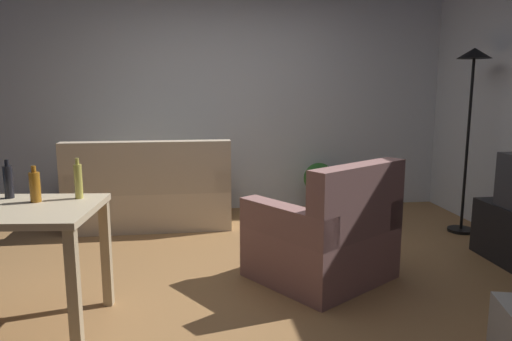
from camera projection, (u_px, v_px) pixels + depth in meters
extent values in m
cube|color=#9E7042|center=(252.00, 280.00, 3.67)|extent=(5.20, 4.40, 0.02)
cube|color=silver|center=(228.00, 95.00, 5.58)|extent=(5.20, 0.10, 2.70)
cube|color=beige|center=(152.00, 205.00, 5.13)|extent=(1.65, 0.84, 0.40)
cube|color=#C0AD91|center=(147.00, 168.00, 4.72)|extent=(1.65, 0.16, 0.52)
cube|color=#C8B597|center=(221.00, 174.00, 5.17)|extent=(0.16, 0.84, 0.22)
cube|color=#C8B597|center=(78.00, 178.00, 4.98)|extent=(0.16, 0.84, 0.22)
cylinder|color=black|center=(461.00, 230.00, 4.85)|extent=(0.26, 0.26, 0.03)
cylinder|color=black|center=(467.00, 146.00, 4.70)|extent=(0.03, 0.03, 1.68)
cone|color=black|center=(474.00, 53.00, 4.54)|extent=(0.32, 0.32, 0.10)
cube|color=tan|center=(74.00, 294.00, 2.56)|extent=(0.07, 0.07, 0.72)
cube|color=tan|center=(106.00, 253.00, 3.17)|extent=(0.07, 0.07, 0.72)
cylinder|color=brown|center=(319.00, 202.00, 5.63)|extent=(0.24, 0.24, 0.22)
sphere|color=#2D6B28|center=(319.00, 178.00, 5.59)|extent=(0.36, 0.36, 0.36)
cube|color=#996B66|center=(320.00, 251.00, 3.68)|extent=(1.21, 1.20, 0.40)
cube|color=#8C625D|center=(358.00, 201.00, 3.34)|extent=(0.84, 0.63, 0.52)
cube|color=#926661|center=(351.00, 204.00, 3.86)|extent=(0.60, 0.79, 0.22)
cube|color=#926661|center=(286.00, 221.00, 3.38)|extent=(0.60, 0.79, 0.22)
cylinder|color=black|center=(8.00, 182.00, 2.98)|extent=(0.06, 0.06, 0.20)
cylinder|color=black|center=(7.00, 163.00, 2.96)|extent=(0.03, 0.03, 0.04)
cylinder|color=#9E6019|center=(35.00, 187.00, 2.89)|extent=(0.06, 0.06, 0.18)
cylinder|color=#9E6019|center=(34.00, 169.00, 2.87)|extent=(0.03, 0.03, 0.04)
cylinder|color=#BCB24C|center=(78.00, 181.00, 2.98)|extent=(0.05, 0.05, 0.21)
cylinder|color=#BCB24C|center=(77.00, 161.00, 2.96)|extent=(0.02, 0.02, 0.04)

